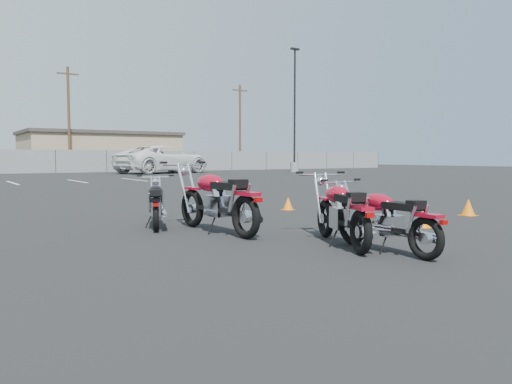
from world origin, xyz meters
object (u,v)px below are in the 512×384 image
motorcycle_third_red (342,213)px  white_van (163,152)px  motorcycle_second_black (156,204)px  motorcycle_rear_red (387,220)px  motorcycle_front_red (218,200)px

motorcycle_third_red → white_van: 32.58m
motorcycle_second_black → motorcycle_rear_red: size_ratio=0.95×
motorcycle_front_red → motorcycle_second_black: size_ratio=1.32×
motorcycle_rear_red → white_van: bearing=72.2°
motorcycle_third_red → white_van: size_ratio=0.23×
motorcycle_second_black → motorcycle_third_red: size_ratio=0.89×
motorcycle_third_red → motorcycle_rear_red: (0.15, -0.67, -0.04)m
motorcycle_third_red → motorcycle_rear_red: bearing=-77.5°
motorcycle_second_black → motorcycle_rear_red: 4.15m
motorcycle_second_black → white_van: 30.15m
motorcycle_second_black → white_van: bearing=67.0°
motorcycle_third_red → motorcycle_rear_red: size_ratio=1.07×
motorcycle_third_red → motorcycle_front_red: bearing=113.7°
motorcycle_front_red → motorcycle_rear_red: 2.85m
white_van → motorcycle_front_red: bearing=141.9°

